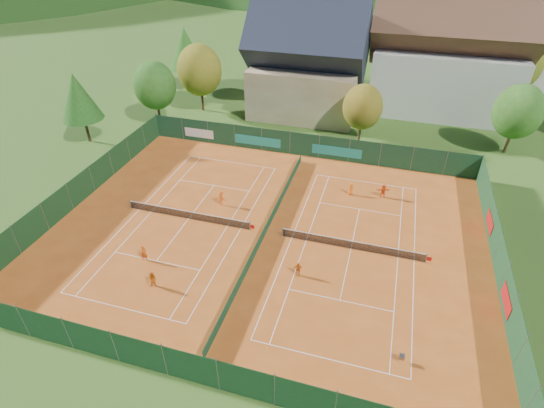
{
  "coord_description": "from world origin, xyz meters",
  "views": [
    {
      "loc": [
        9.37,
        -29.85,
        25.03
      ],
      "look_at": [
        0.0,
        2.0,
        2.0
      ],
      "focal_mm": 28.0,
      "sensor_mm": 36.0,
      "label": 1
    }
  ],
  "objects_px": {
    "ball_hopper": "(402,357)",
    "player_left_near": "(144,253)",
    "player_right_far_a": "(351,189)",
    "hotel_block_b": "(541,59)",
    "chalet": "(307,67)",
    "player_right_far_b": "(383,191)",
    "player_left_far": "(221,198)",
    "player_right_near": "(298,269)",
    "hotel_block_a": "(447,61)",
    "player_left_mid": "(153,280)"
  },
  "relations": [
    {
      "from": "chalet",
      "to": "ball_hopper",
      "type": "bearing_deg",
      "value": -68.82
    },
    {
      "from": "chalet",
      "to": "hotel_block_a",
      "type": "height_order",
      "value": "hotel_block_a"
    },
    {
      "from": "player_right_near",
      "to": "player_right_far_b",
      "type": "height_order",
      "value": "player_right_far_b"
    },
    {
      "from": "player_left_mid",
      "to": "player_left_far",
      "type": "xyz_separation_m",
      "value": [
        0.84,
        12.42,
        0.03
      ]
    },
    {
      "from": "hotel_block_a",
      "to": "hotel_block_b",
      "type": "height_order",
      "value": "hotel_block_a"
    },
    {
      "from": "player_left_mid",
      "to": "hotel_block_a",
      "type": "bearing_deg",
      "value": 58.7
    },
    {
      "from": "ball_hopper",
      "to": "player_left_near",
      "type": "xyz_separation_m",
      "value": [
        -21.76,
        4.16,
        0.23
      ]
    },
    {
      "from": "hotel_block_b",
      "to": "player_left_near",
      "type": "bearing_deg",
      "value": -127.64
    },
    {
      "from": "player_right_far_a",
      "to": "ball_hopper",
      "type": "bearing_deg",
      "value": 73.44
    },
    {
      "from": "hotel_block_a",
      "to": "player_right_far_b",
      "type": "distance_m",
      "value": 28.11
    },
    {
      "from": "player_left_far",
      "to": "player_left_mid",
      "type": "bearing_deg",
      "value": 93.01
    },
    {
      "from": "hotel_block_b",
      "to": "ball_hopper",
      "type": "relative_size",
      "value": 21.6
    },
    {
      "from": "player_right_far_b",
      "to": "hotel_block_b",
      "type": "bearing_deg",
      "value": -134.64
    },
    {
      "from": "player_left_near",
      "to": "player_right_far_b",
      "type": "relative_size",
      "value": 1.0
    },
    {
      "from": "hotel_block_b",
      "to": "player_right_far_a",
      "type": "distance_m",
      "value": 42.54
    },
    {
      "from": "hotel_block_b",
      "to": "hotel_block_a",
      "type": "bearing_deg",
      "value": -150.26
    },
    {
      "from": "player_left_mid",
      "to": "player_left_near",
      "type": "bearing_deg",
      "value": 126.7
    },
    {
      "from": "hotel_block_a",
      "to": "player_right_far_b",
      "type": "xyz_separation_m",
      "value": [
        -5.95,
        -26.67,
        -6.6
      ]
    },
    {
      "from": "chalet",
      "to": "hotel_block_a",
      "type": "relative_size",
      "value": 0.75
    },
    {
      "from": "chalet",
      "to": "player_right_far_b",
      "type": "relative_size",
      "value": 10.4
    },
    {
      "from": "chalet",
      "to": "player_right_far_b",
      "type": "height_order",
      "value": "chalet"
    },
    {
      "from": "ball_hopper",
      "to": "player_left_mid",
      "type": "xyz_separation_m",
      "value": [
        -19.42,
        1.51,
        0.21
      ]
    },
    {
      "from": "player_left_near",
      "to": "player_right_far_a",
      "type": "bearing_deg",
      "value": 25.42
    },
    {
      "from": "hotel_block_a",
      "to": "ball_hopper",
      "type": "relative_size",
      "value": 27.0
    },
    {
      "from": "player_left_near",
      "to": "player_left_mid",
      "type": "xyz_separation_m",
      "value": [
        2.34,
        -2.65,
        -0.02
      ]
    },
    {
      "from": "ball_hopper",
      "to": "player_left_mid",
      "type": "height_order",
      "value": "player_left_mid"
    },
    {
      "from": "player_right_near",
      "to": "player_right_far_a",
      "type": "height_order",
      "value": "player_right_far_a"
    },
    {
      "from": "hotel_block_b",
      "to": "player_left_near",
      "type": "xyz_separation_m",
      "value": [
        -38.99,
        -50.56,
        -5.84
      ]
    },
    {
      "from": "chalet",
      "to": "player_left_near",
      "type": "relative_size",
      "value": 10.36
    },
    {
      "from": "player_left_mid",
      "to": "player_right_far_a",
      "type": "xyz_separation_m",
      "value": [
        13.38,
        18.1,
        -0.06
      ]
    },
    {
      "from": "player_left_mid",
      "to": "player_right_far_b",
      "type": "bearing_deg",
      "value": 43.3
    },
    {
      "from": "player_right_near",
      "to": "player_right_far_b",
      "type": "xyz_separation_m",
      "value": [
        5.87,
        13.98,
        0.08
      ]
    },
    {
      "from": "player_left_mid",
      "to": "player_right_far_b",
      "type": "height_order",
      "value": "player_right_far_b"
    },
    {
      "from": "ball_hopper",
      "to": "player_left_far",
      "type": "height_order",
      "value": "player_left_far"
    },
    {
      "from": "player_left_mid",
      "to": "player_right_far_a",
      "type": "bearing_deg",
      "value": 48.84
    },
    {
      "from": "hotel_block_b",
      "to": "player_right_far_b",
      "type": "bearing_deg",
      "value": -119.92
    },
    {
      "from": "ball_hopper",
      "to": "player_right_far_a",
      "type": "xyz_separation_m",
      "value": [
        -6.05,
        19.61,
        0.15
      ]
    },
    {
      "from": "hotel_block_b",
      "to": "player_left_mid",
      "type": "relative_size",
      "value": 11.28
    },
    {
      "from": "chalet",
      "to": "player_right_near",
      "type": "relative_size",
      "value": 11.65
    },
    {
      "from": "hotel_block_a",
      "to": "player_left_far",
      "type": "relative_size",
      "value": 13.63
    },
    {
      "from": "player_right_far_a",
      "to": "hotel_block_b",
      "type": "bearing_deg",
      "value": -157.24
    },
    {
      "from": "chalet",
      "to": "player_left_mid",
      "type": "xyz_separation_m",
      "value": [
        -3.64,
        -39.21,
        -5.86
      ]
    },
    {
      "from": "hotel_block_b",
      "to": "ball_hopper",
      "type": "xyz_separation_m",
      "value": [
        -17.22,
        -54.72,
        -6.06
      ]
    },
    {
      "from": "ball_hopper",
      "to": "player_right_far_a",
      "type": "bearing_deg",
      "value": 107.14
    },
    {
      "from": "player_left_far",
      "to": "ball_hopper",
      "type": "bearing_deg",
      "value": 150.05
    },
    {
      "from": "player_left_near",
      "to": "player_left_mid",
      "type": "distance_m",
      "value": 3.54
    },
    {
      "from": "chalet",
      "to": "player_right_far_a",
      "type": "xyz_separation_m",
      "value": [
        9.73,
        -21.11,
        -5.92
      ]
    },
    {
      "from": "player_right_near",
      "to": "chalet",
      "type": "bearing_deg",
      "value": 85.6
    },
    {
      "from": "ball_hopper",
      "to": "player_left_far",
      "type": "relative_size",
      "value": 0.5
    },
    {
      "from": "hotel_block_a",
      "to": "player_left_near",
      "type": "xyz_separation_m",
      "value": [
        -24.99,
        -42.56,
        -6.6
      ]
    }
  ]
}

